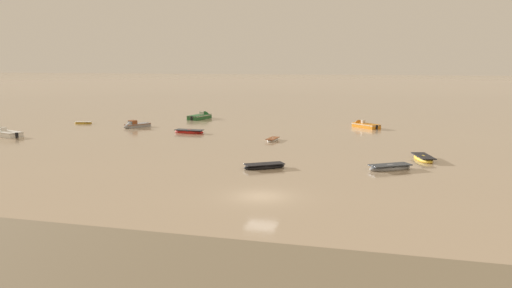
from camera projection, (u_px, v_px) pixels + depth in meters
name	position (u px, v px, depth m)	size (l,w,h in m)	color
ground_plane	(261.00, 196.00, 41.13)	(800.00, 800.00, 0.00)	tan
rowboat_moored_0	(273.00, 140.00, 70.12)	(1.45, 3.41, 0.52)	white
rowboat_moored_2	(83.00, 123.00, 89.64)	(3.28, 1.70, 0.49)	gold
motorboat_moored_0	(134.00, 126.00, 84.12)	(3.70, 5.06, 1.84)	gray
motorboat_moored_1	(4.00, 134.00, 74.60)	(6.38, 4.02, 2.07)	white
motorboat_moored_2	(202.00, 117.00, 97.61)	(3.37, 6.62, 2.17)	#23602D
rowboat_moored_4	(264.00, 166.00, 51.92)	(4.48, 3.65, 0.69)	black
rowboat_moored_6	(423.00, 158.00, 56.26)	(2.69, 4.83, 0.72)	gold
rowboat_moored_7	(189.00, 132.00, 77.65)	(4.77, 1.77, 0.74)	red
rowboat_moored_8	(390.00, 168.00, 51.30)	(4.78, 3.90, 0.74)	gray
motorboat_moored_4	(362.00, 126.00, 84.45)	(5.44, 5.26, 1.93)	orange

